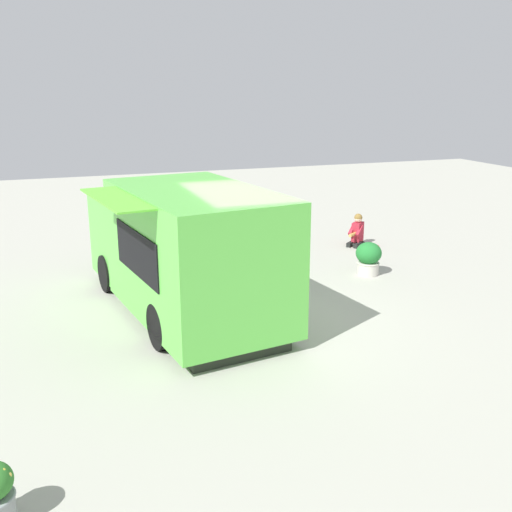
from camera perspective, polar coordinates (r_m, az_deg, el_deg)
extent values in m
plane|color=#ADAD9F|center=(10.84, 0.97, -6.41)|extent=(40.00, 40.00, 0.00)
cube|color=#5DC847|center=(10.42, -5.71, 0.33)|extent=(4.17, 2.73, 2.24)
cube|color=#5DC847|center=(13.00, -10.47, 2.28)|extent=(1.96, 2.30, 1.79)
cube|color=black|center=(13.69, -11.61, 4.26)|extent=(0.29, 1.71, 0.68)
cube|color=black|center=(10.03, -11.47, 0.26)|extent=(2.11, 0.35, 0.78)
cube|color=#66CE3A|center=(9.74, -13.40, 5.39)|extent=(2.39, 0.95, 0.03)
cube|color=#242A21|center=(11.53, -7.16, -4.56)|extent=(5.47, 2.51, 0.21)
cylinder|color=black|center=(13.30, -6.05, -0.45)|extent=(0.80, 0.34, 0.77)
cylinder|color=black|center=(12.73, -14.13, -1.61)|extent=(0.80, 0.34, 0.77)
cylinder|color=black|center=(10.53, 0.80, -4.84)|extent=(0.80, 0.34, 0.77)
cylinder|color=black|center=(9.79, -9.22, -6.71)|extent=(0.80, 0.34, 0.77)
ellipsoid|color=black|center=(16.27, 9.72, 1.23)|extent=(0.67, 0.68, 0.10)
cube|color=black|center=(16.12, 9.12, 1.16)|extent=(0.31, 0.35, 0.11)
cube|color=black|center=(16.05, 9.78, 1.06)|extent=(0.31, 0.35, 0.11)
cube|color=#B02637|center=(16.19, 9.77, 2.31)|extent=(0.39, 0.41, 0.53)
sphere|color=beige|center=(16.11, 9.83, 3.57)|extent=(0.21, 0.21, 0.21)
sphere|color=olive|center=(16.10, 9.84, 3.67)|extent=(0.22, 0.22, 0.22)
cube|color=#B02637|center=(16.09, 9.25, 2.51)|extent=(0.28, 0.32, 0.28)
cube|color=#B02637|center=(16.01, 9.95, 2.41)|extent=(0.28, 0.32, 0.28)
cylinder|color=tan|center=(15.91, 9.35, 2.07)|extent=(0.26, 0.33, 0.09)
cube|color=#C33D22|center=(15.91, 9.35, 2.13)|extent=(0.20, 0.27, 0.02)
sphere|color=#F0D655|center=(6.50, -22.81, -18.95)|extent=(0.07, 0.07, 0.07)
sphere|color=yellow|center=(6.48, -23.23, -18.52)|extent=(0.06, 0.06, 0.06)
cylinder|color=beige|center=(13.72, 10.74, -1.18)|extent=(0.49, 0.49, 0.29)
torus|color=beige|center=(13.68, 10.77, -0.66)|extent=(0.51, 0.51, 0.04)
ellipsoid|color=#247C33|center=(13.62, 10.82, 0.28)|extent=(0.58, 0.58, 0.50)
sphere|color=red|center=(13.58, 10.11, 0.95)|extent=(0.06, 0.06, 0.06)
sphere|color=red|center=(13.62, 11.64, 0.85)|extent=(0.09, 0.09, 0.09)
sphere|color=red|center=(13.70, 11.45, 0.97)|extent=(0.06, 0.06, 0.06)
sphere|color=red|center=(13.74, 10.57, 1.09)|extent=(0.07, 0.07, 0.07)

